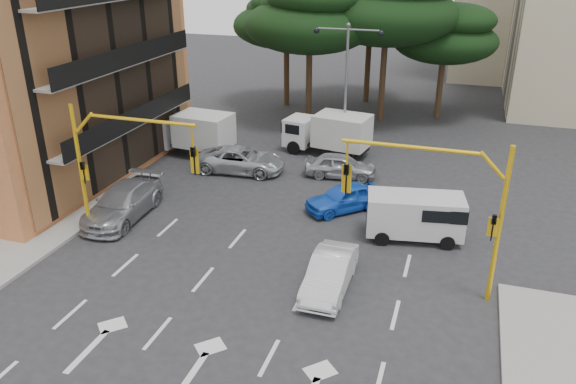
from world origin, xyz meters
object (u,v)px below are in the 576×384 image
(car_silver_wagon, at_px, (123,203))
(car_silver_cross_b, at_px, (341,166))
(van_white, at_px, (415,217))
(box_truck_a, at_px, (190,133))
(car_blue_compact, at_px, (344,197))
(car_silver_cross_a, at_px, (241,160))
(signal_mast_left, at_px, (114,157))
(car_white_hatch, at_px, (330,273))
(signal_mast_right, at_px, (449,198))
(box_truck_b, at_px, (327,134))
(street_lamp_center, at_px, (347,66))

(car_silver_wagon, xyz_separation_m, car_silver_cross_b, (8.72, 8.18, -0.08))
(van_white, distance_m, box_truck_a, 16.00)
(box_truck_a, bearing_deg, car_silver_cross_b, -89.98)
(car_blue_compact, distance_m, car_silver_cross_a, 7.50)
(signal_mast_left, xyz_separation_m, car_white_hatch, (9.67, -1.08, -3.21))
(car_silver_wagon, distance_m, car_silver_cross_a, 7.88)
(car_blue_compact, distance_m, van_white, 4.06)
(signal_mast_right, height_order, van_white, signal_mast_right)
(car_silver_wagon, relative_size, car_silver_cross_b, 1.32)
(signal_mast_left, height_order, van_white, signal_mast_left)
(van_white, xyz_separation_m, box_truck_b, (-6.36, 9.50, 0.28))
(car_silver_wagon, relative_size, box_truck_a, 0.97)
(signal_mast_left, height_order, street_lamp_center, street_lamp_center)
(car_silver_wagon, bearing_deg, box_truck_a, 93.27)
(signal_mast_left, bearing_deg, car_white_hatch, -6.40)
(street_lamp_center, xyz_separation_m, car_silver_cross_a, (-4.92, -4.91, -4.73))
(van_white, bearing_deg, car_silver_cross_a, -126.19)
(signal_mast_right, distance_m, box_truck_a, 19.37)
(car_white_hatch, distance_m, car_blue_compact, 7.05)
(car_blue_compact, height_order, car_silver_wagon, car_silver_wagon)
(signal_mast_left, relative_size, car_silver_cross_a, 1.19)
(car_blue_compact, height_order, car_silver_cross_a, car_silver_cross_a)
(box_truck_b, bearing_deg, car_silver_wagon, 158.20)
(signal_mast_right, relative_size, box_truck_a, 1.10)
(signal_mast_right, bearing_deg, car_white_hatch, -164.63)
(car_white_hatch, bearing_deg, car_blue_compact, 97.83)
(car_white_hatch, xyz_separation_m, car_silver_cross_b, (-2.14, 11.12, 0.01))
(signal_mast_left, relative_size, van_white, 1.44)
(box_truck_b, bearing_deg, signal_mast_left, 165.93)
(car_white_hatch, bearing_deg, box_truck_a, 134.33)
(signal_mast_right, bearing_deg, street_lamp_center, 115.91)
(car_blue_compact, xyz_separation_m, box_truck_b, (-2.79, 7.62, 0.65))
(street_lamp_center, distance_m, car_white_hatch, 16.08)
(street_lamp_center, distance_m, car_silver_wagon, 15.28)
(car_silver_cross_a, bearing_deg, car_white_hatch, -147.46)
(car_silver_cross_b, relative_size, van_white, 0.97)
(van_white, bearing_deg, box_truck_b, -156.19)
(van_white, relative_size, box_truck_a, 0.76)
(street_lamp_center, height_order, car_silver_cross_b, street_lamp_center)
(box_truck_b, bearing_deg, car_silver_cross_a, 147.27)
(signal_mast_right, bearing_deg, signal_mast_left, 180.00)
(signal_mast_left, distance_m, car_blue_compact, 10.96)
(street_lamp_center, height_order, car_blue_compact, street_lamp_center)
(street_lamp_center, xyz_separation_m, car_blue_compact, (1.86, -8.12, -4.76))
(street_lamp_center, height_order, box_truck_b, street_lamp_center)
(signal_mast_left, bearing_deg, car_silver_cross_b, 53.12)
(signal_mast_left, distance_m, van_white, 13.19)
(street_lamp_center, distance_m, car_silver_cross_a, 8.41)
(car_silver_cross_b, distance_m, box_truck_a, 9.78)
(car_white_hatch, height_order, box_truck_b, box_truck_b)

